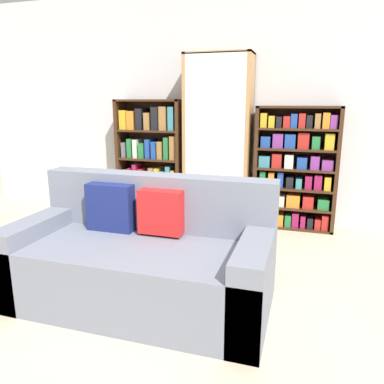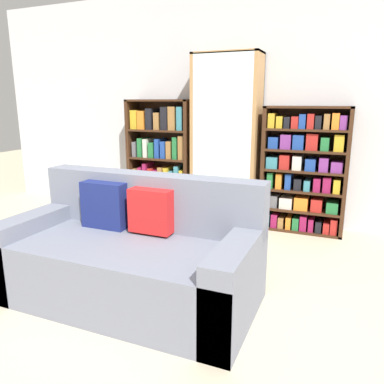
{
  "view_description": "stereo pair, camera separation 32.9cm",
  "coord_description": "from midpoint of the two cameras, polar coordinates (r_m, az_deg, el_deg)",
  "views": [
    {
      "loc": [
        0.9,
        -1.87,
        1.42
      ],
      "look_at": [
        -0.11,
        1.39,
        0.59
      ],
      "focal_mm": 35.0,
      "sensor_mm": 36.0,
      "label": 1
    },
    {
      "loc": [
        1.2,
        -1.76,
        1.42
      ],
      "look_at": [
        -0.11,
        1.39,
        0.59
      ],
      "focal_mm": 35.0,
      "sensor_mm": 36.0,
      "label": 2
    }
  ],
  "objects": [
    {
      "name": "bookshelf_right",
      "position": [
        4.32,
        13.37,
        3.39
      ],
      "size": [
        0.9,
        0.32,
        1.37
      ],
      "color": "#3D2314",
      "rests_on": "ground"
    },
    {
      "name": "bookshelf_left",
      "position": [
        4.76,
        -8.13,
        4.87
      ],
      "size": [
        0.83,
        0.32,
        1.44
      ],
      "color": "#3D2314",
      "rests_on": "ground"
    },
    {
      "name": "couch",
      "position": [
        2.78,
        -10.98,
        -10.11
      ],
      "size": [
        1.82,
        0.89,
        0.88
      ],
      "color": "slate",
      "rests_on": "ground"
    },
    {
      "name": "ground_plane",
      "position": [
        2.53,
        -11.42,
        -20.76
      ],
      "size": [
        16.0,
        16.0,
        0.0
      ],
      "primitive_type": "plane",
      "color": "beige"
    },
    {
      "name": "display_cabinet",
      "position": [
        4.41,
        1.84,
        7.8
      ],
      "size": [
        0.76,
        0.36,
        1.95
      ],
      "color": "#AD7F4C",
      "rests_on": "ground"
    },
    {
      "name": "wine_bottle",
      "position": [
        3.49,
        8.05,
        -7.88
      ],
      "size": [
        0.07,
        0.07,
        0.36
      ],
      "color": "#192333",
      "rests_on": "ground"
    },
    {
      "name": "wall_back",
      "position": [
        4.58,
        4.0,
        12.74
      ],
      "size": [
        7.05,
        0.06,
        2.7
      ],
      "color": "silver",
      "rests_on": "ground"
    }
  ]
}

